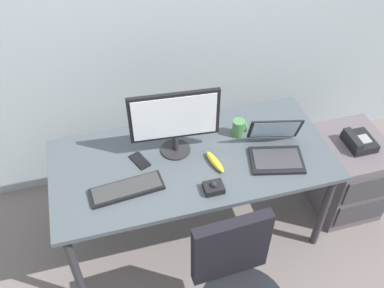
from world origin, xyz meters
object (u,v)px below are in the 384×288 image
(keyboard, at_px, (127,189))
(laptop, at_px, (276,149))
(trackball_mouse, at_px, (214,187))
(monitor_main, at_px, (175,120))
(banana, at_px, (215,162))
(coffee_mug, at_px, (239,128))
(file_cabinet, at_px, (346,173))
(desk_phone, at_px, (359,141))
(cell_phone, at_px, (140,161))

(keyboard, xyz_separation_m, laptop, (0.91, 0.04, 0.04))
(laptop, bearing_deg, trackball_mouse, -159.28)
(trackball_mouse, bearing_deg, monitor_main, 109.68)
(keyboard, relative_size, banana, 2.22)
(monitor_main, bearing_deg, coffee_mug, 4.68)
(laptop, distance_m, banana, 0.38)
(keyboard, xyz_separation_m, coffee_mug, (0.76, 0.27, 0.04))
(file_cabinet, xyz_separation_m, keyboard, (-1.54, -0.10, 0.43))
(laptop, distance_m, trackball_mouse, 0.47)
(banana, bearing_deg, keyboard, -173.29)
(trackball_mouse, height_order, banana, trackball_mouse)
(file_cabinet, distance_m, monitor_main, 1.38)
(banana, bearing_deg, coffee_mug, 42.92)
(coffee_mug, bearing_deg, laptop, -56.48)
(file_cabinet, height_order, monitor_main, monitor_main)
(trackball_mouse, xyz_separation_m, coffee_mug, (0.29, 0.40, 0.03))
(file_cabinet, relative_size, banana, 3.12)
(file_cabinet, xyz_separation_m, desk_phone, (-0.01, -0.02, 0.33))
(file_cabinet, relative_size, desk_phone, 2.96)
(monitor_main, relative_size, keyboard, 1.25)
(desk_phone, bearing_deg, keyboard, -176.79)
(desk_phone, height_order, coffee_mug, coffee_mug)
(monitor_main, xyz_separation_m, laptop, (0.57, -0.19, -0.20))
(keyboard, bearing_deg, desk_phone, 3.21)
(trackball_mouse, relative_size, coffee_mug, 0.97)
(coffee_mug, relative_size, cell_phone, 0.79)
(monitor_main, distance_m, laptop, 0.63)
(keyboard, bearing_deg, trackball_mouse, -15.10)
(monitor_main, bearing_deg, cell_phone, -172.00)
(trackball_mouse, bearing_deg, file_cabinet, 11.99)
(coffee_mug, bearing_deg, keyboard, -160.37)
(laptop, xyz_separation_m, cell_phone, (-0.80, 0.16, -0.05))
(desk_phone, distance_m, trackball_mouse, 1.09)
(desk_phone, distance_m, keyboard, 1.54)
(monitor_main, bearing_deg, file_cabinet, -6.31)
(banana, bearing_deg, laptop, -3.35)
(file_cabinet, height_order, trackball_mouse, trackball_mouse)
(monitor_main, bearing_deg, laptop, -18.84)
(desk_phone, relative_size, banana, 1.05)
(coffee_mug, bearing_deg, monitor_main, -175.32)
(monitor_main, relative_size, coffee_mug, 4.65)
(keyboard, bearing_deg, coffee_mug, 19.63)
(monitor_main, height_order, cell_phone, monitor_main)
(file_cabinet, xyz_separation_m, cell_phone, (-1.43, 0.10, 0.42))
(laptop, xyz_separation_m, trackball_mouse, (-0.44, -0.17, -0.03))
(file_cabinet, distance_m, coffee_mug, 0.93)
(file_cabinet, height_order, laptop, laptop)
(file_cabinet, distance_m, keyboard, 1.61)
(keyboard, bearing_deg, monitor_main, 34.90)
(file_cabinet, xyz_separation_m, trackball_mouse, (-1.08, -0.23, 0.44))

